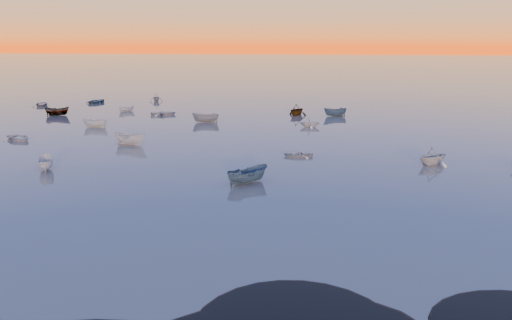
# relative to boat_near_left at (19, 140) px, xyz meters

# --- Properties ---
(ground) EXTENTS (600.00, 600.00, 0.00)m
(ground) POSITION_rel_boat_near_left_xyz_m (31.37, 60.37, 0.00)
(ground) COLOR #625B52
(ground) RESTS_ON ground
(moored_fleet) EXTENTS (124.00, 58.00, 1.20)m
(moored_fleet) POSITION_rel_boat_near_left_xyz_m (31.37, 13.37, 0.00)
(moored_fleet) COLOR silver
(moored_fleet) RESTS_ON ground
(boat_near_left) EXTENTS (3.67, 4.51, 1.05)m
(boat_near_left) POSITION_rel_boat_near_left_xyz_m (0.00, 0.00, 0.00)
(boat_near_left) COLOR silver
(boat_near_left) RESTS_ON ground
(boat_near_center) EXTENTS (4.21, 4.43, 1.49)m
(boat_near_center) POSITION_rel_boat_near_left_xyz_m (32.60, -15.63, 0.00)
(boat_near_center) COLOR #38536B
(boat_near_center) RESTS_ON ground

